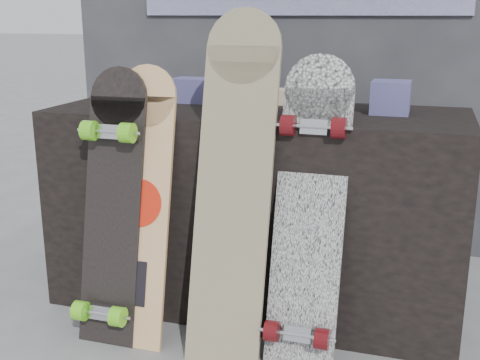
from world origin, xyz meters
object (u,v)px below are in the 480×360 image
(longboard_celtic, at_px, (235,176))
(vendor_table, at_px, (256,208))
(longboard_geisha, at_px, (140,199))
(longboard_cascadia, at_px, (309,208))
(skateboard_dark, at_px, (112,203))

(longboard_celtic, bearing_deg, vendor_table, 94.04)
(longboard_geisha, bearing_deg, longboard_cascadia, 4.31)
(skateboard_dark, bearing_deg, longboard_cascadia, 5.95)
(longboard_geisha, height_order, longboard_celtic, longboard_celtic)
(longboard_celtic, height_order, skateboard_dark, longboard_celtic)
(vendor_table, relative_size, skateboard_dark, 1.63)
(vendor_table, bearing_deg, longboard_cascadia, -50.01)
(longboard_geisha, distance_m, longboard_celtic, 0.36)
(vendor_table, distance_m, longboard_cascadia, 0.46)
(longboard_cascadia, bearing_deg, skateboard_dark, -174.05)
(longboard_cascadia, xyz_separation_m, skateboard_dark, (-0.70, -0.07, -0.03))
(skateboard_dark, bearing_deg, vendor_table, 44.11)
(vendor_table, distance_m, longboard_celtic, 0.42)
(vendor_table, xyz_separation_m, longboard_celtic, (0.03, -0.36, 0.23))
(vendor_table, xyz_separation_m, longboard_geisha, (-0.32, -0.38, 0.12))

